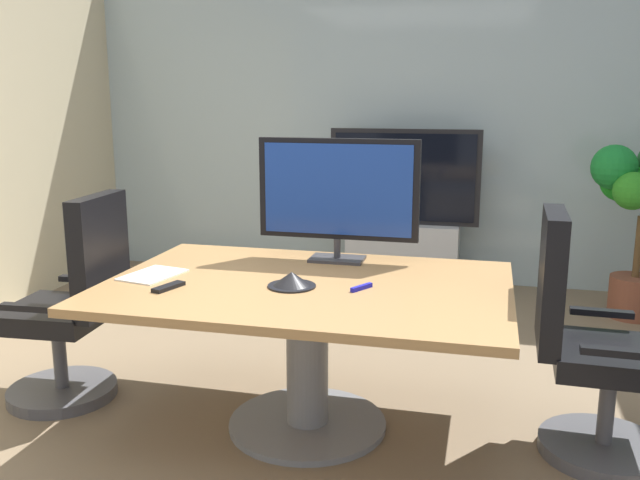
% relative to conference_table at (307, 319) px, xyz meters
% --- Properties ---
extents(ground_plane, '(7.00, 7.00, 0.00)m').
position_rel_conference_table_xyz_m(ground_plane, '(-0.05, -0.14, -0.55)').
color(ground_plane, '#7A664C').
extents(wall_back_glass_partition, '(5.28, 0.10, 2.77)m').
position_rel_conference_table_xyz_m(wall_back_glass_partition, '(-0.05, 2.86, 0.84)').
color(wall_back_glass_partition, '#9EB2B7').
rests_on(wall_back_glass_partition, ground).
extents(conference_table, '(1.86, 1.26, 0.72)m').
position_rel_conference_table_xyz_m(conference_table, '(0.00, 0.00, 0.00)').
color(conference_table, olive).
rests_on(conference_table, ground).
extents(office_chair_left, '(0.61, 0.59, 1.09)m').
position_rel_conference_table_xyz_m(office_chair_left, '(-1.25, 0.01, -0.09)').
color(office_chair_left, '#4C4C51').
rests_on(office_chair_left, ground).
extents(office_chair_right, '(0.60, 0.58, 1.09)m').
position_rel_conference_table_xyz_m(office_chair_right, '(1.25, 0.07, -0.09)').
color(office_chair_right, '#4C4C51').
rests_on(office_chair_right, ground).
extents(tv_monitor, '(0.84, 0.18, 0.64)m').
position_rel_conference_table_xyz_m(tv_monitor, '(0.04, 0.46, 0.54)').
color(tv_monitor, '#333338').
rests_on(tv_monitor, conference_table).
extents(wall_display_unit, '(1.20, 0.36, 1.31)m').
position_rel_conference_table_xyz_m(wall_display_unit, '(0.14, 2.51, -0.10)').
color(wall_display_unit, '#B7BABC').
rests_on(wall_display_unit, ground).
extents(potted_plant, '(0.64, 0.61, 1.26)m').
position_rel_conference_table_xyz_m(potted_plant, '(1.80, 2.20, 0.27)').
color(potted_plant, brown).
rests_on(potted_plant, ground).
extents(conference_phone, '(0.22, 0.22, 0.07)m').
position_rel_conference_table_xyz_m(conference_phone, '(-0.05, -0.08, 0.21)').
color(conference_phone, black).
rests_on(conference_phone, conference_table).
extents(remote_control, '(0.10, 0.18, 0.02)m').
position_rel_conference_table_xyz_m(remote_control, '(-0.58, -0.25, 0.19)').
color(remote_control, black).
rests_on(remote_control, conference_table).
extents(whiteboard_marker, '(0.08, 0.12, 0.02)m').
position_rel_conference_table_xyz_m(whiteboard_marker, '(0.27, -0.05, 0.19)').
color(whiteboard_marker, '#1919A5').
rests_on(whiteboard_marker, conference_table).
extents(paper_notepad, '(0.27, 0.34, 0.01)m').
position_rel_conference_table_xyz_m(paper_notepad, '(-0.75, -0.06, 0.18)').
color(paper_notepad, white).
rests_on(paper_notepad, conference_table).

